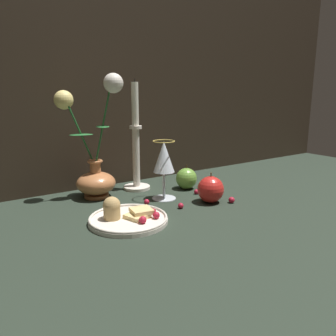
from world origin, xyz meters
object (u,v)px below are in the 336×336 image
at_px(plate_with_pastries, 127,217).
at_px(apple_beside_vase, 186,178).
at_px(candlestick, 136,151).
at_px(vase, 95,160).
at_px(wine_glass, 164,159).
at_px(apple_near_glass, 211,189).

distance_m(plate_with_pastries, apple_beside_vase, 0.35).
height_order(plate_with_pastries, candlestick, candlestick).
bearing_deg(plate_with_pastries, vase, 86.10).
relative_size(plate_with_pastries, candlestick, 0.55).
bearing_deg(wine_glass, apple_near_glass, -47.79).
xyz_separation_m(vase, plate_with_pastries, (-0.02, -0.24, -0.10)).
xyz_separation_m(wine_glass, apple_beside_vase, (0.12, 0.05, -0.09)).
xyz_separation_m(plate_with_pastries, apple_beside_vase, (0.31, 0.16, 0.02)).
bearing_deg(plate_with_pastries, wine_glass, 30.52).
distance_m(candlestick, apple_near_glass, 0.29).
bearing_deg(vase, apple_near_glass, -42.21).
height_order(candlestick, apple_near_glass, candlestick).
relative_size(plate_with_pastries, apple_beside_vase, 2.39).
height_order(wine_glass, apple_beside_vase, wine_glass).
relative_size(vase, wine_glass, 2.10).
bearing_deg(apple_near_glass, apple_beside_vase, 80.03).
xyz_separation_m(candlestick, apple_beside_vase, (0.14, -0.09, -0.09)).
bearing_deg(vase, wine_glass, -38.45).
xyz_separation_m(vase, apple_near_glass, (0.26, -0.24, -0.08)).
distance_m(wine_glass, apple_beside_vase, 0.16).
relative_size(vase, candlestick, 1.04).
relative_size(plate_with_pastries, wine_glass, 1.11).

